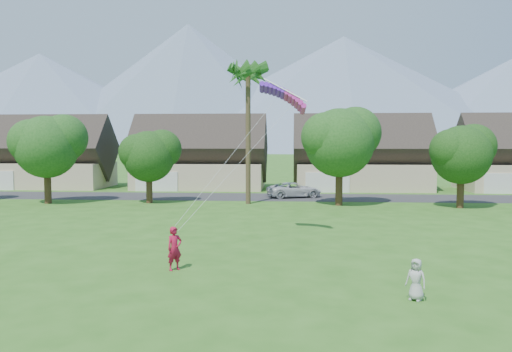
# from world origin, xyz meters

# --- Properties ---
(ground) EXTENTS (500.00, 500.00, 0.00)m
(ground) POSITION_xyz_m (0.00, 0.00, 0.00)
(ground) COLOR #2D6019
(ground) RESTS_ON ground
(street) EXTENTS (90.00, 7.00, 0.01)m
(street) POSITION_xyz_m (0.00, 34.00, 0.01)
(street) COLOR #2D2D30
(street) RESTS_ON ground
(kite_flyer) EXTENTS (0.82, 0.80, 1.91)m
(kite_flyer) POSITION_xyz_m (-3.22, 5.36, 0.95)
(kite_flyer) COLOR #A71332
(kite_flyer) RESTS_ON ground
(watcher) EXTENTS (0.86, 0.81, 1.48)m
(watcher) POSITION_xyz_m (6.22, 1.91, 0.74)
(watcher) COLOR #AFAFAB
(watcher) RESTS_ON ground
(parked_car) EXTENTS (5.93, 4.21, 1.50)m
(parked_car) POSITION_xyz_m (2.16, 34.00, 0.75)
(parked_car) COLOR silver
(parked_car) RESTS_ON ground
(mountain_ridge) EXTENTS (540.00, 240.00, 70.00)m
(mountain_ridge) POSITION_xyz_m (10.40, 260.00, 29.07)
(mountain_ridge) COLOR slate
(mountain_ridge) RESTS_ON ground
(houses_row) EXTENTS (72.75, 8.19, 8.86)m
(houses_row) POSITION_xyz_m (0.49, 42.99, 3.44)
(houses_row) COLOR beige
(houses_row) RESTS_ON ground
(tree_row) EXTENTS (62.27, 6.67, 8.45)m
(tree_row) POSITION_xyz_m (-1.14, 27.92, 4.89)
(tree_row) COLOR #47301C
(tree_row) RESTS_ON ground
(fan_palm) EXTENTS (3.00, 3.00, 13.80)m
(fan_palm) POSITION_xyz_m (-2.00, 28.50, 11.80)
(fan_palm) COLOR #4C3D26
(fan_palm) RESTS_ON ground
(parafoil_kite) EXTENTS (3.02, 1.17, 0.50)m
(parafoil_kite) POSITION_xyz_m (1.42, 12.96, 8.25)
(parafoil_kite) COLOR #5B19BE
(parafoil_kite) RESTS_ON ground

